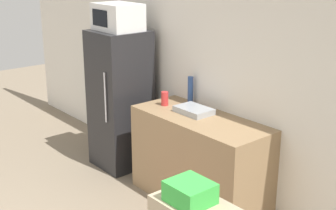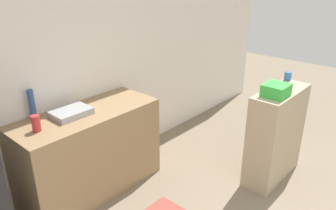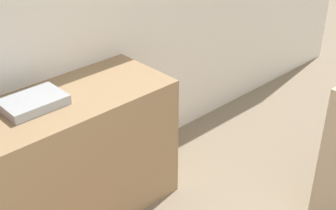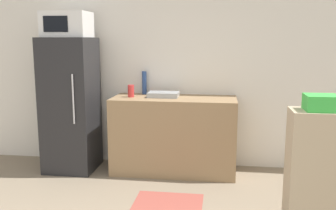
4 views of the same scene
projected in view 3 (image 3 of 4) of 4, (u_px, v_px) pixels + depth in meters
counter at (65, 162)px, 3.12m from camera, size 1.51×0.62×0.93m
sink_basin at (33, 102)px, 2.82m from camera, size 0.37×0.26×0.06m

